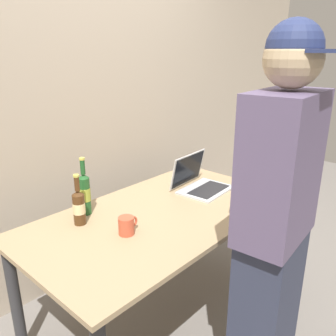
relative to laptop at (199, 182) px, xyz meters
name	(u,v)px	position (x,y,z in m)	size (l,w,h in m)	color
ground_plane	(160,314)	(-0.44, -0.05, -0.76)	(8.00, 8.00, 0.00)	slate
desk	(160,227)	(-0.44, -0.05, -0.14)	(1.56, 0.86, 0.71)	#9E8460
laptop	(199,182)	(0.00, 0.00, 0.00)	(0.36, 0.33, 0.23)	#B7BABC
beer_bottle_green	(79,206)	(-0.82, 0.17, 0.05)	(0.07, 0.07, 0.28)	#472B14
beer_bottle_brown	(85,193)	(-0.72, 0.25, 0.08)	(0.06, 0.06, 0.33)	#1E5123
person_figure	(274,232)	(-0.49, -0.76, 0.11)	(0.41, 0.31, 1.70)	#2D3347
coffee_mug	(127,225)	(-0.72, -0.09, 0.00)	(0.11, 0.08, 0.09)	#BF4C33
back_wall	(74,97)	(-0.44, 0.72, 0.54)	(6.00, 0.10, 2.60)	tan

